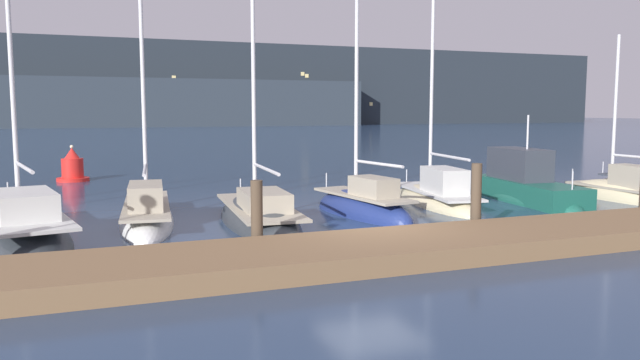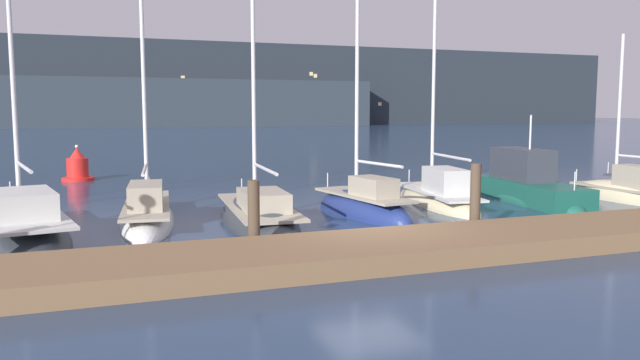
# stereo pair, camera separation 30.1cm
# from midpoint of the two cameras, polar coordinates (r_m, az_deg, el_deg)

# --- Properties ---
(ground_plane) EXTENTS (400.00, 400.00, 0.00)m
(ground_plane) POSITION_cam_midpoint_polar(r_m,az_deg,el_deg) (15.93, 4.21, -5.66)
(ground_plane) COLOR navy
(dock) EXTENTS (39.95, 2.80, 0.45)m
(dock) POSITION_cam_midpoint_polar(r_m,az_deg,el_deg) (14.34, 7.25, -6.13)
(dock) COLOR brown
(dock) RESTS_ON ground
(mooring_pile_2) EXTENTS (0.28, 0.28, 1.71)m
(mooring_pile_2) POSITION_cam_midpoint_polar(r_m,az_deg,el_deg) (14.63, -6.38, -3.36)
(mooring_pile_2) COLOR #4C3D2D
(mooring_pile_2) RESTS_ON ground
(mooring_pile_3) EXTENTS (0.28, 0.28, 1.92)m
(mooring_pile_3) POSITION_cam_midpoint_polar(r_m,az_deg,el_deg) (17.17, 13.59, -1.70)
(mooring_pile_3) COLOR #4C3D2D
(mooring_pile_3) RESTS_ON ground
(sailboat_berth_3) EXTENTS (3.45, 7.50, 8.89)m
(sailboat_berth_3) POSITION_cam_midpoint_polar(r_m,az_deg,el_deg) (17.96, -25.94, -4.43)
(sailboat_berth_3) COLOR #2D3338
(sailboat_berth_3) RESTS_ON ground
(sailboat_berth_4) EXTENTS (2.28, 7.00, 9.73)m
(sailboat_berth_4) POSITION_cam_midpoint_polar(r_m,az_deg,el_deg) (19.25, -15.99, -3.33)
(sailboat_berth_4) COLOR white
(sailboat_berth_4) RESTS_ON ground
(sailboat_berth_5) EXTENTS (2.51, 6.92, 10.23)m
(sailboat_berth_5) POSITION_cam_midpoint_polar(r_m,az_deg,el_deg) (18.58, -6.07, -3.63)
(sailboat_berth_5) COLOR #2D3338
(sailboat_berth_5) RESTS_ON ground
(sailboat_berth_6) EXTENTS (2.13, 5.16, 7.95)m
(sailboat_berth_6) POSITION_cam_midpoint_polar(r_m,az_deg,el_deg) (19.81, 3.53, -2.93)
(sailboat_berth_6) COLOR navy
(sailboat_berth_6) RESTS_ON ground
(sailboat_berth_7) EXTENTS (2.59, 6.54, 8.72)m
(sailboat_berth_7) POSITION_cam_midpoint_polar(r_m,az_deg,el_deg) (22.40, 10.17, -1.82)
(sailboat_berth_7) COLOR beige
(sailboat_berth_7) RESTS_ON ground
(motorboat_berth_8) EXTENTS (2.51, 6.26, 3.81)m
(motorboat_berth_8) POSITION_cam_midpoint_polar(r_m,az_deg,el_deg) (24.01, 17.97, -1.13)
(motorboat_berth_8) COLOR #195647
(motorboat_berth_8) RESTS_ON ground
(sailboat_berth_9) EXTENTS (1.52, 5.21, 6.82)m
(sailboat_berth_9) POSITION_cam_midpoint_polar(r_m,az_deg,el_deg) (25.68, 25.52, -1.37)
(sailboat_berth_9) COLOR beige
(sailboat_berth_9) RESTS_ON ground
(channel_buoy) EXTENTS (1.47, 1.47, 1.70)m
(channel_buoy) POSITION_cam_midpoint_polar(r_m,az_deg,el_deg) (31.57, -21.94, 1.00)
(channel_buoy) COLOR red
(channel_buoy) RESTS_ON ground
(hillside_backdrop) EXTENTS (240.00, 23.00, 17.59)m
(hillside_backdrop) POSITION_cam_midpoint_polar(r_m,az_deg,el_deg) (137.28, -20.07, 8.03)
(hillside_backdrop) COLOR #232B33
(hillside_backdrop) RESTS_ON ground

